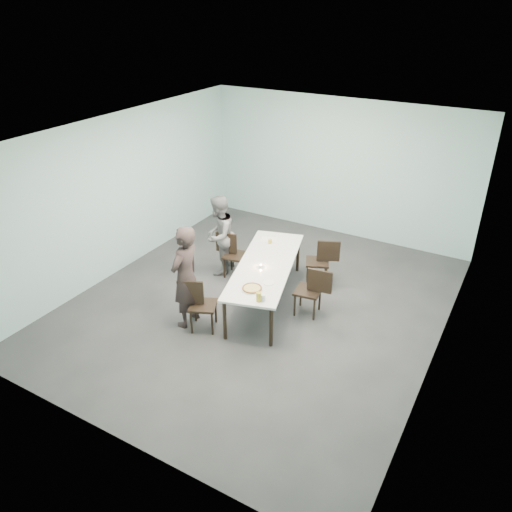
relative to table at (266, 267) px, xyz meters
The scene contains 16 objects.
ground 0.71m from the table, 114.45° to the right, with size 7.00×7.00×0.00m, color #333335.
room_shell 1.34m from the table, 114.45° to the right, with size 6.02×7.02×3.01m.
table is the anchor object (origin of this frame).
chair_near_left 1.36m from the table, 114.33° to the right, with size 0.65×0.56×0.87m.
chair_far_left 1.15m from the table, 153.11° to the left, with size 0.64×0.48×0.87m.
chair_near_right 0.90m from the table, ahead, with size 0.63×0.47×0.87m.
chair_far_right 1.26m from the table, 61.51° to the left, with size 0.65×0.55×0.87m.
diner_near 1.45m from the table, 123.52° to the right, with size 0.63×0.42×1.74m, color black.
diner_far 1.39m from the table, 158.55° to the left, with size 0.76×0.59×1.56m, color slate.
pizza 0.86m from the table, 75.53° to the right, with size 0.34×0.34×0.04m.
side_plate 0.64m from the table, 57.03° to the right, with size 0.18×0.18×0.01m, color white.
beer_glass 1.18m from the table, 66.33° to the right, with size 0.08×0.08×0.15m, color gold.
water_tumbler 1.13m from the table, 63.29° to the right, with size 0.08×0.08×0.09m, color silver.
tealight 0.16m from the table, 98.30° to the right, with size 0.06×0.06×0.05m.
amber_tumbler 0.81m from the table, 112.95° to the left, with size 0.07×0.07×0.08m, color gold.
menu 0.96m from the table, 115.24° to the left, with size 0.30×0.22×0.01m, color silver.
Camera 1 is at (3.63, -6.47, 4.86)m, focal length 35.00 mm.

